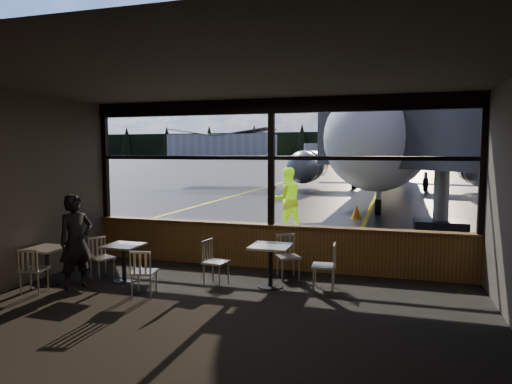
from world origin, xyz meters
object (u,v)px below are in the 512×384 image
at_px(airliner, 391,105).
at_px(cafe_table_near, 270,266).
at_px(cone_nose, 356,212).
at_px(cafe_table_mid, 124,263).
at_px(chair_near_w, 216,263).
at_px(cafe_table_left, 47,266).
at_px(chair_left_s, 34,270).
at_px(chair_mid_w, 102,258).
at_px(passenger, 76,242).
at_px(chair_near_n, 288,257).
at_px(jet_bridge, 436,150).
at_px(chair_mid_s, 144,272).
at_px(chair_near_e, 324,266).
at_px(ground_crew, 287,200).
at_px(cone_wing, 274,186).

relative_size(airliner, cafe_table_near, 45.23).
relative_size(airliner, cone_nose, 66.86).
bearing_deg(cafe_table_mid, chair_near_w, 8.43).
height_order(cafe_table_left, chair_left_s, chair_left_s).
height_order(chair_mid_w, passenger, passenger).
bearing_deg(chair_left_s, cafe_table_near, 8.45).
distance_m(chair_near_w, chair_near_n, 1.40).
xyz_separation_m(jet_bridge, cafe_table_near, (-3.26, -6.81, -2.10)).
bearing_deg(passenger, chair_mid_w, 21.40).
distance_m(cafe_table_mid, chair_left_s, 1.52).
relative_size(chair_mid_s, cone_nose, 1.58).
bearing_deg(cafe_table_near, chair_near_n, 73.18).
bearing_deg(chair_near_e, airliner, -5.70).
distance_m(cafe_table_mid, cafe_table_left, 1.35).
height_order(chair_mid_w, chair_left_s, chair_mid_w).
distance_m(cafe_table_mid, cone_nose, 10.11).
height_order(cafe_table_near, cone_nose, cafe_table_near).
bearing_deg(chair_mid_s, cafe_table_mid, 128.57).
bearing_deg(ground_crew, passenger, 38.14).
bearing_deg(chair_left_s, cafe_table_left, 93.10).
height_order(chair_mid_s, passenger, passenger).
distance_m(cafe_table_left, chair_near_e, 5.01).
distance_m(passenger, ground_crew, 7.05).
height_order(chair_near_e, chair_left_s, chair_near_e).
distance_m(jet_bridge, chair_left_s, 11.10).
xyz_separation_m(airliner, chair_left_s, (-5.61, -23.50, -4.89)).
xyz_separation_m(jet_bridge, chair_near_n, (-3.08, -6.20, -2.06)).
distance_m(airliner, cone_nose, 13.94).
bearing_deg(airliner, chair_near_n, -92.99).
distance_m(cafe_table_mid, chair_mid_s, 1.08).
bearing_deg(passenger, cone_wing, 31.19).
relative_size(cafe_table_left, cone_nose, 1.34).
xyz_separation_m(chair_near_e, passenger, (-4.20, -1.20, 0.42)).
bearing_deg(chair_near_n, chair_mid_w, -13.22).
bearing_deg(cone_nose, jet_bridge, -42.51).
distance_m(chair_near_n, passenger, 3.86).
distance_m(cafe_table_mid, ground_crew, 6.30).
xyz_separation_m(cafe_table_mid, chair_mid_w, (-0.48, 0.01, 0.05)).
xyz_separation_m(cafe_table_mid, cone_wing, (-2.72, 21.70, -0.13)).
bearing_deg(chair_mid_s, cafe_table_near, 18.40).
relative_size(chair_mid_w, passenger, 0.48).
bearing_deg(cafe_table_mid, cafe_table_near, 8.72).
bearing_deg(cafe_table_left, passenger, -4.10).
height_order(jet_bridge, chair_near_n, jet_bridge).
relative_size(jet_bridge, cafe_table_mid, 16.32).
distance_m(cafe_table_near, chair_near_w, 0.99).
bearing_deg(cone_nose, cafe_table_mid, -110.53).
bearing_deg(airliner, chair_near_w, -95.82).
distance_m(airliner, chair_mid_w, 23.49).
relative_size(cafe_table_left, chair_mid_s, 0.85).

